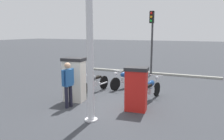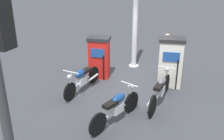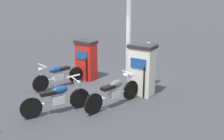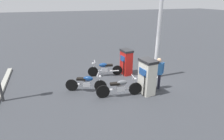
{
  "view_description": "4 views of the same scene",
  "coord_description": "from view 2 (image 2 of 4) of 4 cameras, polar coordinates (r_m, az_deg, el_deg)",
  "views": [
    {
      "loc": [
        -7.19,
        -3.52,
        2.7
      ],
      "look_at": [
        0.55,
        0.04,
        1.19
      ],
      "focal_mm": 34.75,
      "sensor_mm": 36.0,
      "label": 1
    },
    {
      "loc": [
        8.34,
        1.88,
        4.15
      ],
      "look_at": [
        0.61,
        -0.5,
        0.73
      ],
      "focal_mm": 43.3,
      "sensor_mm": 36.0,
      "label": 2
    },
    {
      "loc": [
        7.06,
        5.98,
        3.59
      ],
      "look_at": [
        0.32,
        0.51,
        0.86
      ],
      "focal_mm": 44.52,
      "sensor_mm": 36.0,
      "label": 3
    },
    {
      "loc": [
        3.74,
        8.16,
        4.31
      ],
      "look_at": [
        1.11,
        0.29,
        1.02
      ],
      "focal_mm": 29.22,
      "sensor_mm": 36.0,
      "label": 4
    }
  ],
  "objects": [
    {
      "name": "fuel_pump_far",
      "position": [
        9.27,
        12.21,
        1.65
      ],
      "size": [
        0.68,
        0.91,
        1.72
      ],
      "color": "silver",
      "rests_on": "ground"
    },
    {
      "name": "roadside_traffic_light",
      "position": [
        3.37,
        -21.49,
        -4.78
      ],
      "size": [
        0.39,
        0.26,
        3.93
      ],
      "color": "#38383A",
      "rests_on": "ground"
    },
    {
      "name": "fuel_pump_near",
      "position": [
        9.8,
        -2.71,
        2.74
      ],
      "size": [
        0.62,
        0.84,
        1.53
      ],
      "color": "red",
      "rests_on": "ground"
    },
    {
      "name": "motorcycle_near_pump",
      "position": [
        8.86,
        -6.4,
        -1.83
      ],
      "size": [
        2.02,
        0.67,
        0.94
      ],
      "color": "black",
      "rests_on": "ground"
    },
    {
      "name": "motorcycle_extra",
      "position": [
        7.22,
        0.96,
        -7.75
      ],
      "size": [
        1.91,
        0.93,
        0.95
      ],
      "color": "black",
      "rests_on": "ground"
    },
    {
      "name": "canopy_support_pole",
      "position": [
        10.47,
        4.95,
        11.52
      ],
      "size": [
        0.4,
        0.4,
        4.34
      ],
      "color": "silver",
      "rests_on": "ground"
    },
    {
      "name": "ground_plane",
      "position": [
        9.51,
        3.98,
        -3.04
      ],
      "size": [
        120.0,
        120.0,
        0.0
      ],
      "primitive_type": "plane",
      "color": "#383A3F"
    },
    {
      "name": "attendant_person",
      "position": [
        9.94,
        11.34,
        3.61
      ],
      "size": [
        0.58,
        0.26,
        1.64
      ],
      "color": "#1E1E2D",
      "rests_on": "ground"
    },
    {
      "name": "motorcycle_far_pump",
      "position": [
        8.25,
        10.19,
        -3.99
      ],
      "size": [
        2.17,
        0.63,
        0.95
      ],
      "color": "black",
      "rests_on": "ground"
    }
  ]
}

